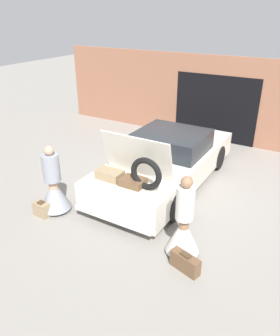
% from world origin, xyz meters
% --- Properties ---
extents(ground_plane, '(40.00, 40.00, 0.00)m').
position_xyz_m(ground_plane, '(0.00, 0.00, 0.00)').
color(ground_plane, gray).
extents(garage_wall_back, '(12.00, 0.14, 2.80)m').
position_xyz_m(garage_wall_back, '(0.00, 3.68, 1.39)').
color(garage_wall_back, '#9E664C').
rests_on(garage_wall_back, ground_plane).
extents(car, '(1.99, 4.86, 1.77)m').
position_xyz_m(car, '(0.00, 0.00, 0.59)').
color(car, silver).
rests_on(car, ground_plane).
extents(person_left, '(0.69, 0.69, 1.57)m').
position_xyz_m(person_left, '(-1.52, -2.46, 0.55)').
color(person_left, tan).
rests_on(person_left, ground_plane).
extents(person_right, '(0.62, 0.62, 1.61)m').
position_xyz_m(person_right, '(1.52, -2.35, 0.57)').
color(person_right, '#997051').
rests_on(person_right, ground_plane).
extents(suitcase_beside_left_person, '(0.37, 0.23, 0.35)m').
position_xyz_m(suitcase_beside_left_person, '(-1.63, -2.77, 0.16)').
color(suitcase_beside_left_person, '#9E8460').
rests_on(suitcase_beside_left_person, ground_plane).
extents(suitcase_beside_right_person, '(0.58, 0.33, 0.35)m').
position_xyz_m(suitcase_beside_right_person, '(1.74, -2.73, 0.16)').
color(suitcase_beside_right_person, brown).
rests_on(suitcase_beside_right_person, ground_plane).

